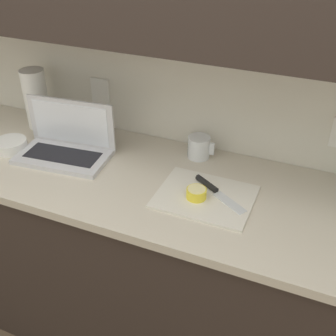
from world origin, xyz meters
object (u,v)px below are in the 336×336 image
at_px(cutting_board, 205,197).
at_px(measuring_cup, 199,147).
at_px(lemon_half_cut, 196,193).
at_px(laptop, 66,143).
at_px(bowl_white, 11,145).
at_px(knife, 212,188).
at_px(paper_towel_roll, 36,99).

distance_m(cutting_board, measuring_cup, 0.29).
relative_size(cutting_board, lemon_half_cut, 4.72).
height_order(laptop, bowl_white, laptop).
relative_size(knife, bowl_white, 1.67).
bearing_deg(paper_towel_roll, cutting_board, -14.48).
bearing_deg(laptop, paper_towel_roll, 141.59).
bearing_deg(cutting_board, knife, 77.44).
height_order(bowl_white, paper_towel_roll, paper_towel_roll).
distance_m(laptop, cutting_board, 0.64).
bearing_deg(paper_towel_roll, knife, -11.71).
relative_size(laptop, knife, 1.75).
bearing_deg(measuring_cup, bowl_white, -161.08).
distance_m(cutting_board, paper_towel_roll, 0.95).
bearing_deg(measuring_cup, laptop, -158.95).
xyz_separation_m(knife, measuring_cup, (-0.13, 0.22, 0.03)).
bearing_deg(paper_towel_roll, laptop, -32.63).
xyz_separation_m(laptop, measuring_cup, (0.52, 0.20, -0.01)).
distance_m(laptop, bowl_white, 0.26).
bearing_deg(cutting_board, lemon_half_cut, -139.19).
xyz_separation_m(knife, lemon_half_cut, (-0.04, -0.07, 0.01)).
bearing_deg(bowl_white, laptop, 14.27).
relative_size(laptop, measuring_cup, 3.55).
bearing_deg(cutting_board, paper_towel_roll, 165.52).
xyz_separation_m(lemon_half_cut, paper_towel_roll, (-0.88, 0.26, 0.11)).
xyz_separation_m(laptop, cutting_board, (0.64, -0.06, -0.05)).
bearing_deg(lemon_half_cut, bowl_white, 178.60).
height_order(cutting_board, bowl_white, bowl_white).
bearing_deg(knife, measuring_cup, 152.20).
bearing_deg(cutting_board, measuring_cup, 114.27).
bearing_deg(bowl_white, knife, 2.95).
height_order(lemon_half_cut, bowl_white, lemon_half_cut).
distance_m(knife, paper_towel_roll, 0.95).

